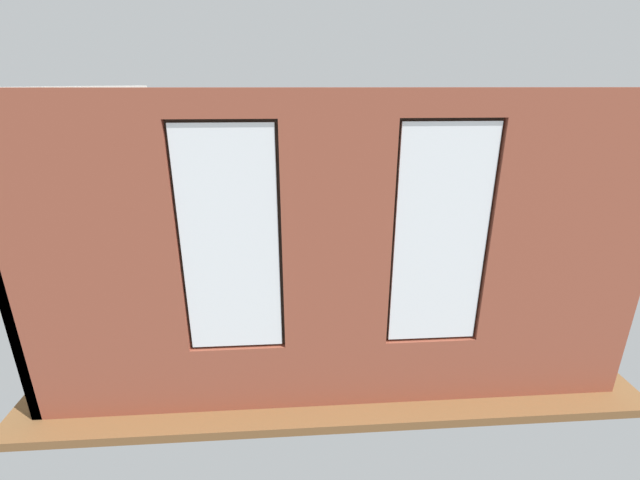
{
  "coord_description": "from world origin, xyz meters",
  "views": [
    {
      "loc": [
        0.42,
        6.3,
        3.23
      ],
      "look_at": [
        0.01,
        0.4,
        1.07
      ],
      "focal_mm": 24.0,
      "sensor_mm": 36.0,
      "label": 1
    }
  ],
  "objects_px": {
    "candle_jar": "(317,262)",
    "potted_plant_between_couches": "(440,308)",
    "couch_by_window": "(328,340)",
    "potted_plant_corner_far_left": "(543,316)",
    "potted_plant_foreground_right": "(188,220)",
    "papasan_chair": "(321,233)",
    "potted_plant_near_tv": "(154,284)",
    "cup_ceramic": "(294,265)",
    "couch_left": "(471,278)",
    "potted_plant_by_left_couch": "(421,245)",
    "coffee_table": "(317,267)",
    "potted_plant_corner_near_left": "(436,216)",
    "table_plant_small": "(307,255)",
    "media_console": "(143,288)",
    "tv_flatscreen": "(137,252)",
    "remote_silver": "(323,266)",
    "remote_black": "(336,260)"
  },
  "relations": [
    {
      "from": "candle_jar",
      "to": "potted_plant_near_tv",
      "type": "height_order",
      "value": "potted_plant_near_tv"
    },
    {
      "from": "remote_silver",
      "to": "media_console",
      "type": "bearing_deg",
      "value": -8.28
    },
    {
      "from": "couch_left",
      "to": "potted_plant_corner_near_left",
      "type": "height_order",
      "value": "potted_plant_corner_near_left"
    },
    {
      "from": "tv_flatscreen",
      "to": "remote_silver",
      "type": "bearing_deg",
      "value": -175.29
    },
    {
      "from": "table_plant_small",
      "to": "potted_plant_near_tv",
      "type": "distance_m",
      "value": 2.55
    },
    {
      "from": "couch_by_window",
      "to": "potted_plant_corner_far_left",
      "type": "relative_size",
      "value": 1.85
    },
    {
      "from": "couch_by_window",
      "to": "cup_ceramic",
      "type": "xyz_separation_m",
      "value": [
        0.38,
        -2.03,
        0.12
      ]
    },
    {
      "from": "coffee_table",
      "to": "cup_ceramic",
      "type": "distance_m",
      "value": 0.4
    },
    {
      "from": "cup_ceramic",
      "to": "potted_plant_by_left_couch",
      "type": "distance_m",
      "value": 2.6
    },
    {
      "from": "remote_silver",
      "to": "potted_plant_by_left_couch",
      "type": "xyz_separation_m",
      "value": [
        -1.94,
        -0.99,
        -0.04
      ]
    },
    {
      "from": "table_plant_small",
      "to": "remote_silver",
      "type": "bearing_deg",
      "value": 140.55
    },
    {
      "from": "coffee_table",
      "to": "potted_plant_corner_near_left",
      "type": "relative_size",
      "value": 0.96
    },
    {
      "from": "potted_plant_between_couches",
      "to": "potted_plant_by_left_couch",
      "type": "distance_m",
      "value": 3.06
    },
    {
      "from": "candle_jar",
      "to": "potted_plant_between_couches",
      "type": "distance_m",
      "value": 2.5
    },
    {
      "from": "couch_left",
      "to": "potted_plant_foreground_right",
      "type": "height_order",
      "value": "potted_plant_foreground_right"
    },
    {
      "from": "candle_jar",
      "to": "potted_plant_by_left_couch",
      "type": "xyz_separation_m",
      "value": [
        -2.03,
        -0.88,
        -0.08
      ]
    },
    {
      "from": "couch_left",
      "to": "remote_silver",
      "type": "height_order",
      "value": "couch_left"
    },
    {
      "from": "tv_flatscreen",
      "to": "potted_plant_corner_far_left",
      "type": "height_order",
      "value": "tv_flatscreen"
    },
    {
      "from": "potted_plant_corner_far_left",
      "to": "potted_plant_near_tv",
      "type": "bearing_deg",
      "value": -9.84
    },
    {
      "from": "potted_plant_foreground_right",
      "to": "table_plant_small",
      "type": "bearing_deg",
      "value": 145.28
    },
    {
      "from": "papasan_chair",
      "to": "potted_plant_corner_far_left",
      "type": "relative_size",
      "value": 1.19
    },
    {
      "from": "papasan_chair",
      "to": "potted_plant_corner_near_left",
      "type": "xyz_separation_m",
      "value": [
        -2.39,
        -0.25,
        0.22
      ]
    },
    {
      "from": "potted_plant_foreground_right",
      "to": "potted_plant_corner_far_left",
      "type": "bearing_deg",
      "value": 142.08
    },
    {
      "from": "couch_by_window",
      "to": "potted_plant_corner_near_left",
      "type": "height_order",
      "value": "potted_plant_corner_near_left"
    },
    {
      "from": "table_plant_small",
      "to": "media_console",
      "type": "bearing_deg",
      "value": 9.62
    },
    {
      "from": "potted_plant_foreground_right",
      "to": "potted_plant_corner_far_left",
      "type": "distance_m",
      "value": 6.37
    },
    {
      "from": "couch_left",
      "to": "table_plant_small",
      "type": "relative_size",
      "value": 7.18
    },
    {
      "from": "couch_by_window",
      "to": "coffee_table",
      "type": "xyz_separation_m",
      "value": [
        0.01,
        -2.14,
        0.02
      ]
    },
    {
      "from": "potted_plant_corner_far_left",
      "to": "candle_jar",
      "type": "bearing_deg",
      "value": -40.89
    },
    {
      "from": "candle_jar",
      "to": "potted_plant_between_couches",
      "type": "height_order",
      "value": "potted_plant_between_couches"
    },
    {
      "from": "remote_silver",
      "to": "potted_plant_between_couches",
      "type": "xyz_separation_m",
      "value": [
        -1.27,
        1.98,
        0.27
      ]
    },
    {
      "from": "coffee_table",
      "to": "remote_black",
      "type": "bearing_deg",
      "value": -159.15
    },
    {
      "from": "papasan_chair",
      "to": "potted_plant_corner_near_left",
      "type": "height_order",
      "value": "potted_plant_corner_near_left"
    },
    {
      "from": "cup_ceramic",
      "to": "potted_plant_corner_near_left",
      "type": "height_order",
      "value": "potted_plant_corner_near_left"
    },
    {
      "from": "potted_plant_near_tv",
      "to": "table_plant_small",
      "type": "bearing_deg",
      "value": -143.72
    },
    {
      "from": "remote_silver",
      "to": "potted_plant_corner_far_left",
      "type": "relative_size",
      "value": 0.18
    },
    {
      "from": "potted_plant_by_left_couch",
      "to": "remote_black",
      "type": "bearing_deg",
      "value": 23.9
    },
    {
      "from": "papasan_chair",
      "to": "potted_plant_near_tv",
      "type": "height_order",
      "value": "potted_plant_near_tv"
    },
    {
      "from": "coffee_table",
      "to": "potted_plant_foreground_right",
      "type": "bearing_deg",
      "value": -34.49
    },
    {
      "from": "couch_by_window",
      "to": "candle_jar",
      "type": "relative_size",
      "value": 18.9
    },
    {
      "from": "table_plant_small",
      "to": "media_console",
      "type": "height_order",
      "value": "table_plant_small"
    },
    {
      "from": "couch_left",
      "to": "potted_plant_by_left_couch",
      "type": "bearing_deg",
      "value": -165.9
    },
    {
      "from": "papasan_chair",
      "to": "potted_plant_near_tv",
      "type": "relative_size",
      "value": 0.8
    },
    {
      "from": "table_plant_small",
      "to": "papasan_chair",
      "type": "bearing_deg",
      "value": -103.77
    },
    {
      "from": "table_plant_small",
      "to": "media_console",
      "type": "distance_m",
      "value": 2.65
    },
    {
      "from": "couch_by_window",
      "to": "potted_plant_between_couches",
      "type": "bearing_deg",
      "value": -178.05
    },
    {
      "from": "potted_plant_corner_far_left",
      "to": "potted_plant_corner_near_left",
      "type": "bearing_deg",
      "value": -89.84
    },
    {
      "from": "candle_jar",
      "to": "potted_plant_by_left_couch",
      "type": "height_order",
      "value": "potted_plant_by_left_couch"
    },
    {
      "from": "tv_flatscreen",
      "to": "papasan_chair",
      "type": "bearing_deg",
      "value": -148.38
    },
    {
      "from": "table_plant_small",
      "to": "tv_flatscreen",
      "type": "bearing_deg",
      "value": 9.56
    }
  ]
}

